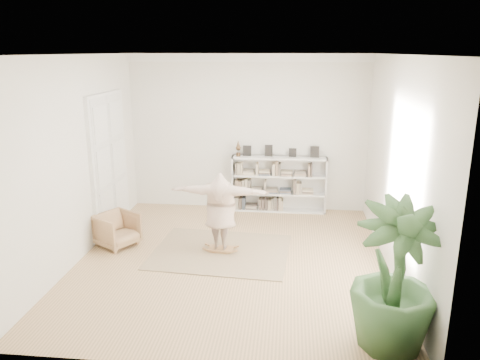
# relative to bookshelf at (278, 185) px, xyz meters

# --- Properties ---
(floor) EXTENTS (6.00, 6.00, 0.00)m
(floor) POSITION_rel_bookshelf_xyz_m (-0.74, -2.82, -0.64)
(floor) COLOR #91724B
(floor) RESTS_ON ground
(room_shell) EXTENTS (6.00, 6.00, 6.00)m
(room_shell) POSITION_rel_bookshelf_xyz_m (-0.74, 0.12, 2.87)
(room_shell) COLOR silver
(room_shell) RESTS_ON floor
(doors) EXTENTS (0.09, 1.78, 2.92)m
(doors) POSITION_rel_bookshelf_xyz_m (-3.45, -1.52, 0.76)
(doors) COLOR white
(doors) RESTS_ON floor
(bookshelf) EXTENTS (2.20, 0.35, 1.64)m
(bookshelf) POSITION_rel_bookshelf_xyz_m (0.00, 0.00, 0.00)
(bookshelf) COLOR silver
(bookshelf) RESTS_ON floor
(armchair) EXTENTS (0.96, 0.96, 0.64)m
(armchair) POSITION_rel_bookshelf_xyz_m (-3.04, -2.39, -0.31)
(armchair) COLOR tan
(armchair) RESTS_ON floor
(rug) EXTENTS (2.63, 2.17, 0.02)m
(rug) POSITION_rel_bookshelf_xyz_m (-1.00, -2.50, -0.63)
(rug) COLOR tan
(rug) RESTS_ON floor
(rocker_board) EXTENTS (0.47, 0.30, 0.10)m
(rocker_board) POSITION_rel_bookshelf_xyz_m (-1.00, -2.50, -0.57)
(rocker_board) COLOR #955E3B
(rocker_board) RESTS_ON rug
(person) EXTENTS (1.83, 0.61, 1.46)m
(person) POSITION_rel_bookshelf_xyz_m (-1.00, -2.50, 0.21)
(person) COLOR tan
(person) RESTS_ON rocker_board
(houseplant) EXTENTS (1.28, 1.28, 1.93)m
(houseplant) POSITION_rel_bookshelf_xyz_m (1.56, -5.13, 0.33)
(houseplant) COLOR #31552A
(houseplant) RESTS_ON floor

